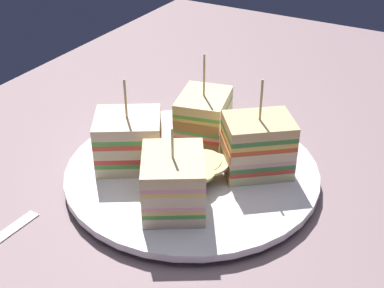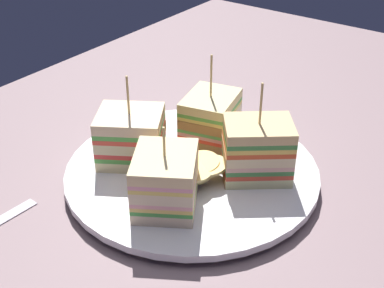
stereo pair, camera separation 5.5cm
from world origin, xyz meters
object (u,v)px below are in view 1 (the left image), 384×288
sandwich_wedge_0 (257,146)px  sandwich_wedge_1 (203,116)px  plate (192,172)px  sandwich_wedge_2 (129,140)px  chip_pile (196,169)px  sandwich_wedge_3 (173,182)px

sandwich_wedge_0 → sandwich_wedge_1: 9.06cm
sandwich_wedge_0 → sandwich_wedge_1: sandwich_wedge_0 is taller
sandwich_wedge_0 → plate: bearing=-13.2°
sandwich_wedge_2 → chip_pile: bearing=-25.8°
chip_pile → sandwich_wedge_0: bearing=133.3°
plate → sandwich_wedge_0: sandwich_wedge_0 is taller
sandwich_wedge_0 → sandwich_wedge_2: sandwich_wedge_0 is taller
sandwich_wedge_2 → sandwich_wedge_0: bearing=-8.7°
chip_pile → plate: bearing=-139.5°
sandwich_wedge_1 → sandwich_wedge_3: bearing=2.7°
sandwich_wedge_0 → sandwich_wedge_1: bearing=-61.5°
sandwich_wedge_0 → sandwich_wedge_3: bearing=26.5°
sandwich_wedge_1 → plate: bearing=4.6°
sandwich_wedge_3 → chip_pile: bearing=-28.0°
sandwich_wedge_2 → sandwich_wedge_3: 9.06cm
sandwich_wedge_1 → sandwich_wedge_3: (13.07, 3.81, 0.13)cm
sandwich_wedge_1 → sandwich_wedge_2: (8.91, -4.24, 0.15)cm
sandwich_wedge_3 → chip_pile: (-4.96, -0.29, -1.50)cm
plate → sandwich_wedge_2: bearing=-69.1°
sandwich_wedge_3 → chip_pile: size_ratio=1.06×
plate → sandwich_wedge_2: size_ratio=2.74×
sandwich_wedge_1 → chip_pile: bearing=9.9°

